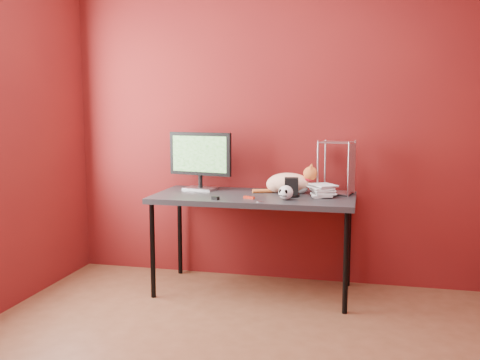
% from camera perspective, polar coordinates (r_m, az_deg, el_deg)
% --- Properties ---
extents(room, '(3.52, 3.52, 2.61)m').
position_cam_1_polar(room, '(2.60, -1.32, 8.70)').
color(room, '#58311E').
rests_on(room, ground).
extents(desk, '(1.50, 0.70, 0.75)m').
position_cam_1_polar(desk, '(4.03, 1.49, -2.32)').
color(desk, black).
rests_on(desk, ground).
extents(monitor, '(0.53, 0.21, 0.46)m').
position_cam_1_polar(monitor, '(4.26, -4.27, 2.37)').
color(monitor, '#B5B4BA').
rests_on(monitor, desk).
extents(cat, '(0.49, 0.20, 0.23)m').
position_cam_1_polar(cat, '(4.12, 5.27, -0.28)').
color(cat, orange).
rests_on(cat, desk).
extents(skull_mug, '(0.11, 0.11, 0.10)m').
position_cam_1_polar(skull_mug, '(3.81, 4.90, -1.34)').
color(skull_mug, silver).
rests_on(skull_mug, desk).
extents(speaker, '(0.12, 0.12, 0.14)m').
position_cam_1_polar(speaker, '(3.96, 5.50, -0.84)').
color(speaker, black).
rests_on(speaker, desk).
extents(book_stack, '(0.24, 0.25, 1.01)m').
position_cam_1_polar(book_stack, '(3.95, 7.90, 5.52)').
color(book_stack, beige).
rests_on(book_stack, desk).
extents(wire_rack, '(0.27, 0.24, 0.40)m').
position_cam_1_polar(wire_rack, '(4.12, 10.24, 1.33)').
color(wire_rack, '#B5B4BA').
rests_on(wire_rack, desk).
extents(pocket_knife, '(0.09, 0.05, 0.02)m').
position_cam_1_polar(pocket_knife, '(3.85, 0.98, -1.88)').
color(pocket_knife, '#B3200D').
rests_on(pocket_knife, desk).
extents(black_gadget, '(0.06, 0.05, 0.02)m').
position_cam_1_polar(black_gadget, '(3.81, -2.64, -1.95)').
color(black_gadget, black).
rests_on(black_gadget, desk).
extents(washer, '(0.05, 0.05, 0.00)m').
position_cam_1_polar(washer, '(3.73, 2.09, -2.31)').
color(washer, '#B5B4BA').
rests_on(washer, desk).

